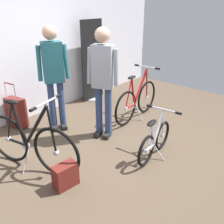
{
  "coord_description": "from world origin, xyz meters",
  "views": [
    {
      "loc": [
        -2.4,
        -2.08,
        2.06
      ],
      "look_at": [
        0.1,
        0.14,
        0.55
      ],
      "focal_mm": 39.62,
      "sensor_mm": 36.0,
      "label": 1
    }
  ],
  "objects": [
    {
      "name": "visitor_near_wall",
      "position": [
        -0.11,
        1.21,
        1.01
      ],
      "size": [
        0.47,
        0.38,
        1.74
      ],
      "color": "navy",
      "rests_on": "ground_plane"
    },
    {
      "name": "ground_plane",
      "position": [
        0.0,
        0.0,
        0.0
      ],
      "size": [
        7.0,
        7.0,
        0.0
      ],
      "primitive_type": "plane",
      "color": "brown"
    },
    {
      "name": "folding_bike_foreground",
      "position": [
        0.26,
        -0.53,
        0.27
      ],
      "size": [
        0.95,
        0.53,
        0.68
      ],
      "color": "black",
      "rests_on": "ground_plane"
    },
    {
      "name": "backpack_on_floor",
      "position": [
        -0.99,
        -0.08,
        0.15
      ],
      "size": [
        0.31,
        0.21,
        0.3
      ],
      "color": "maroon",
      "rests_on": "ground_plane"
    },
    {
      "name": "display_bike_left",
      "position": [
        1.13,
        0.42,
        0.36
      ],
      "size": [
        1.37,
        0.53,
        0.96
      ],
      "color": "black",
      "rests_on": "ground_plane"
    },
    {
      "name": "visitor_browsing",
      "position": [
        0.24,
        0.44,
        1.0
      ],
      "size": [
        0.36,
        0.49,
        1.73
      ],
      "color": "navy",
      "rests_on": "ground_plane"
    },
    {
      "name": "display_bike_right",
      "position": [
        -1.05,
        0.52,
        0.39
      ],
      "size": [
        0.59,
        1.44,
        1.03
      ],
      "color": "black",
      "rests_on": "ground_plane"
    },
    {
      "name": "back_wall",
      "position": [
        0.0,
        2.05,
        1.43
      ],
      "size": [
        7.0,
        0.1,
        2.86
      ],
      "primitive_type": "cube",
      "color": "silver",
      "rests_on": "ground_plane"
    },
    {
      "name": "floor_banner_stand",
      "position": [
        1.3,
        1.77,
        0.78
      ],
      "size": [
        0.6,
        0.36,
        1.73
      ],
      "color": "#B7B7BC",
      "rests_on": "ground_plane"
    },
    {
      "name": "rolling_suitcase",
      "position": [
        -0.58,
        1.77,
        0.28
      ],
      "size": [
        0.24,
        0.39,
        0.83
      ],
      "color": "maroon",
      "rests_on": "ground_plane"
    }
  ]
}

